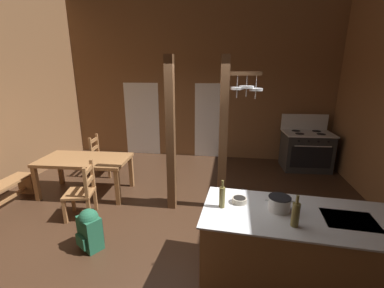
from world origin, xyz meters
name	(u,v)px	position (x,y,z in m)	size (l,w,h in m)	color
ground_plane	(167,232)	(0.00, 0.00, -0.05)	(7.92, 8.08, 0.10)	#382316
wall_back	(198,79)	(0.00, 3.71, 2.15)	(7.92, 0.14, 4.29)	brown
glazed_door_back_left	(142,119)	(-1.60, 3.64, 1.02)	(1.00, 0.01, 2.05)	white
glazed_panel_back_right	(210,121)	(0.36, 3.64, 1.02)	(0.84, 0.01, 2.05)	white
kitchen_island	(297,249)	(1.74, -0.79, 0.45)	(2.22, 1.09, 0.90)	olive
stove_range	(306,150)	(2.81, 3.05, 0.48)	(1.19, 0.88, 1.32)	#2B2B2B
support_post_with_pot_rack	(226,129)	(0.86, 0.84, 1.45)	(0.69, 0.26, 2.64)	brown
support_post_center	(171,137)	(-0.07, 0.68, 1.32)	(0.14, 0.14, 2.64)	brown
dining_table	(85,163)	(-1.88, 0.98, 0.65)	(1.75, 0.99, 0.74)	olive
ladderback_chair_near_window	(82,192)	(-1.47, 0.16, 0.45)	(0.53, 0.53, 0.95)	olive
ladderback_chair_by_post	(101,157)	(-2.04, 1.91, 0.45)	(0.48, 0.48, 0.95)	olive
backpack	(89,228)	(-0.94, -0.58, 0.31)	(0.39, 0.38, 0.60)	#1E5138
stockpot_on_counter	(279,203)	(1.50, -0.74, 0.98)	(0.32, 0.25, 0.16)	silver
mixing_bowl_on_counter	(239,200)	(1.07, -0.63, 0.93)	(0.17, 0.17, 0.06)	#B2A893
bottle_tall_on_counter	(222,197)	(0.86, -0.76, 1.03)	(0.07, 0.07, 0.33)	brown
bottle_short_on_counter	(296,214)	(1.60, -1.03, 1.03)	(0.08, 0.08, 0.34)	brown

